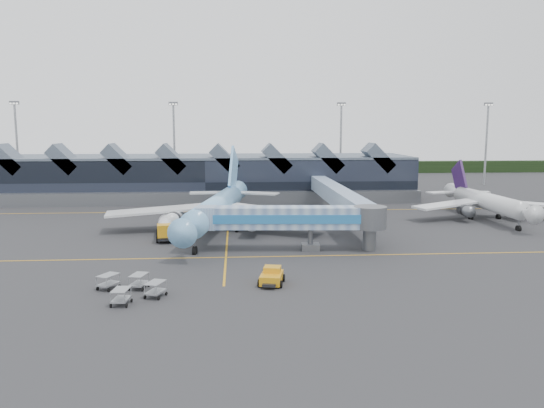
{
  "coord_description": "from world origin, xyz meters",
  "views": [
    {
      "loc": [
        1.3,
        -71.69,
        15.89
      ],
      "look_at": [
        6.43,
        2.8,
        5.0
      ],
      "focal_mm": 35.0,
      "sensor_mm": 36.0,
      "label": 1
    }
  ],
  "objects": [
    {
      "name": "baggage_carts",
      "position": [
        -8.77,
        -22.03,
        0.82
      ],
      "size": [
        7.15,
        7.22,
        1.46
      ],
      "rotation": [
        0.0,
        0.0,
        -0.35
      ],
      "color": "#94989C",
      "rests_on": "ground"
    },
    {
      "name": "main_airliner",
      "position": [
        -1.51,
        8.58,
        3.8
      ],
      "size": [
        34.54,
        40.15,
        12.92
      ],
      "rotation": [
        0.0,
        0.0,
        -0.16
      ],
      "color": "#71B6E6",
      "rests_on": "ground"
    },
    {
      "name": "fuel_truck",
      "position": [
        -8.87,
        4.04,
        1.64
      ],
      "size": [
        3.39,
        8.83,
        2.93
      ],
      "rotation": [
        0.0,
        0.0,
        0.13
      ],
      "color": "black",
      "rests_on": "ground"
    },
    {
      "name": "terminal",
      "position": [
        -5.07,
        47.35,
        4.88
      ],
      "size": [
        90.0,
        22.25,
        12.52
      ],
      "color": "black",
      "rests_on": "ground"
    },
    {
      "name": "pushback_tug",
      "position": [
        4.86,
        -19.47,
        0.76
      ],
      "size": [
        3.0,
        4.12,
        1.69
      ],
      "rotation": [
        0.0,
        0.0,
        -0.2
      ],
      "color": "orange",
      "rests_on": "ground"
    },
    {
      "name": "tree_line_far",
      "position": [
        0.0,
        110.0,
        2.0
      ],
      "size": [
        260.0,
        4.0,
        4.0
      ],
      "primitive_type": "cube",
      "color": "black",
      "rests_on": "ground"
    },
    {
      "name": "jet_bridge",
      "position": [
        9.88,
        -4.87,
        4.13
      ],
      "size": [
        24.54,
        5.02,
        5.86
      ],
      "rotation": [
        0.0,
        0.0,
        -0.06
      ],
      "color": "#6883AE",
      "rests_on": "ground"
    },
    {
      "name": "ground",
      "position": [
        0.0,
        0.0,
        0.0
      ],
      "size": [
        260.0,
        260.0,
        0.0
      ],
      "primitive_type": "plane",
      "color": "#272729",
      "rests_on": "ground"
    },
    {
      "name": "taxi_stripes",
      "position": [
        0.0,
        10.0,
        0.01
      ],
      "size": [
        120.0,
        60.0,
        0.01
      ],
      "color": "orange",
      "rests_on": "ground"
    },
    {
      "name": "regional_jet",
      "position": [
        44.47,
        16.48,
        3.15
      ],
      "size": [
        26.58,
        28.9,
        9.94
      ],
      "rotation": [
        0.0,
        0.0,
        0.03
      ],
      "color": "silver",
      "rests_on": "ground"
    },
    {
      "name": "light_masts",
      "position": [
        21.0,
        62.8,
        12.49
      ],
      "size": [
        132.4,
        42.56,
        22.45
      ],
      "color": "gray",
      "rests_on": "ground"
    }
  ]
}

